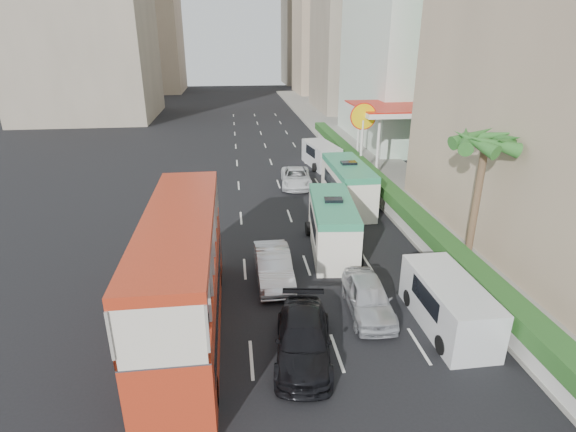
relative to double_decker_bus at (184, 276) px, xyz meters
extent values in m
plane|color=black|center=(6.00, 0.00, -2.53)|extent=(200.00, 200.00, 0.00)
cube|color=#B93218|center=(0.00, 0.00, 0.00)|extent=(2.50, 11.00, 5.06)
imported|color=silver|center=(3.76, 3.71, -2.53)|extent=(1.68, 4.66, 1.53)
imported|color=silver|center=(7.49, 0.48, -2.53)|extent=(1.99, 4.45, 1.49)
imported|color=black|center=(4.32, -1.97, -2.53)|extent=(2.73, 5.20, 1.44)
imported|color=silver|center=(6.94, 18.37, -2.53)|extent=(2.71, 5.13, 1.37)
cube|color=silver|center=(7.28, 6.70, -1.11)|extent=(2.80, 6.61, 2.85)
cube|color=silver|center=(9.81, 13.35, -1.01)|extent=(2.32, 6.85, 3.03)
cube|color=silver|center=(10.37, -0.87, -1.51)|extent=(2.09, 5.12, 2.04)
cube|color=silver|center=(10.05, 23.98, -1.49)|extent=(2.85, 5.44, 2.07)
cube|color=#99968C|center=(15.00, 25.00, -2.44)|extent=(6.00, 120.00, 0.18)
cube|color=silver|center=(12.20, 14.00, -1.85)|extent=(0.30, 44.00, 1.00)
cube|color=#2D6626|center=(12.20, 14.00, -1.00)|extent=(1.10, 44.00, 0.70)
cylinder|color=brown|center=(13.80, 4.00, 0.85)|extent=(0.36, 0.36, 6.40)
cube|color=silver|center=(16.00, 23.00, 0.22)|extent=(6.50, 8.00, 5.50)
camera|label=1|loc=(2.08, -15.37, 8.43)|focal=28.00mm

